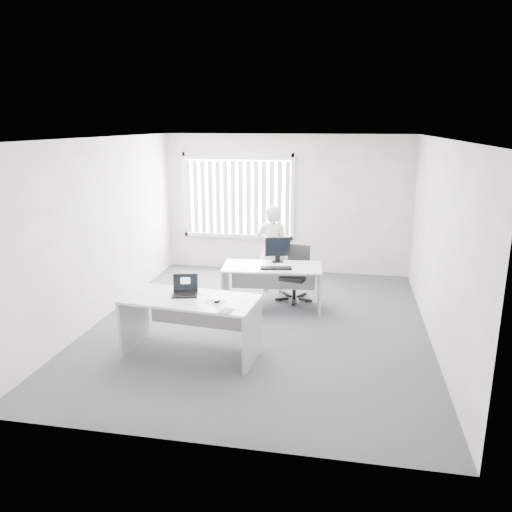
% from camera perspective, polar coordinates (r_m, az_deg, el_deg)
% --- Properties ---
extents(ground, '(6.00, 6.00, 0.00)m').
position_cam_1_polar(ground, '(7.74, 0.43, -7.87)').
color(ground, '#57575F').
rests_on(ground, ground).
extents(wall_back, '(5.00, 0.02, 2.80)m').
position_cam_1_polar(wall_back, '(10.23, 3.45, 5.91)').
color(wall_back, white).
rests_on(wall_back, ground).
extents(wall_front, '(5.00, 0.02, 2.80)m').
position_cam_1_polar(wall_front, '(4.51, -6.36, -5.95)').
color(wall_front, white).
rests_on(wall_front, ground).
extents(wall_left, '(0.02, 6.00, 2.80)m').
position_cam_1_polar(wall_left, '(8.12, -17.20, 2.91)').
color(wall_left, white).
rests_on(wall_left, ground).
extents(wall_right, '(0.02, 6.00, 2.80)m').
position_cam_1_polar(wall_right, '(7.31, 20.14, 1.36)').
color(wall_right, white).
rests_on(wall_right, ground).
extents(ceiling, '(5.00, 6.00, 0.02)m').
position_cam_1_polar(ceiling, '(7.14, 0.48, 13.33)').
color(ceiling, silver).
rests_on(ceiling, wall_back).
extents(window, '(2.32, 0.06, 1.76)m').
position_cam_1_polar(window, '(10.34, -2.11, 6.86)').
color(window, silver).
rests_on(window, wall_back).
extents(blinds, '(2.20, 0.10, 1.50)m').
position_cam_1_polar(blinds, '(10.28, -2.18, 6.65)').
color(blinds, silver).
rests_on(blinds, wall_back).
extents(desk_near, '(1.82, 0.99, 0.80)m').
position_cam_1_polar(desk_near, '(6.66, -7.48, -6.57)').
color(desk_near, silver).
rests_on(desk_near, ground).
extents(desk_far, '(1.67, 0.91, 0.73)m').
position_cam_1_polar(desk_far, '(8.25, 1.84, -2.51)').
color(desk_far, silver).
rests_on(desk_far, ground).
extents(office_chair, '(0.66, 0.66, 0.96)m').
position_cam_1_polar(office_chair, '(8.74, 4.50, -3.11)').
color(office_chair, black).
rests_on(office_chair, ground).
extents(person, '(0.60, 0.42, 1.59)m').
position_cam_1_polar(person, '(9.03, 1.90, 0.80)').
color(person, silver).
rests_on(person, ground).
extents(laptop, '(0.39, 0.36, 0.26)m').
position_cam_1_polar(laptop, '(6.63, -8.17, -3.47)').
color(laptop, black).
rests_on(laptop, desk_near).
extents(paper_sheet, '(0.30, 0.24, 0.00)m').
position_cam_1_polar(paper_sheet, '(6.40, -4.77, -5.25)').
color(paper_sheet, white).
rests_on(paper_sheet, desk_near).
extents(mouse, '(0.06, 0.10, 0.04)m').
position_cam_1_polar(mouse, '(6.38, -4.47, -5.10)').
color(mouse, silver).
rests_on(mouse, paper_sheet).
extents(booklet, '(0.18, 0.22, 0.01)m').
position_cam_1_polar(booklet, '(6.08, -3.43, -6.28)').
color(booklet, silver).
rests_on(booklet, desk_near).
extents(keyboard, '(0.52, 0.25, 0.02)m').
position_cam_1_polar(keyboard, '(8.03, 2.32, -1.40)').
color(keyboard, black).
rests_on(keyboard, desk_far).
extents(monitor, '(0.45, 0.23, 0.43)m').
position_cam_1_polar(monitor, '(8.37, 2.49, 0.72)').
color(monitor, black).
rests_on(monitor, desk_far).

